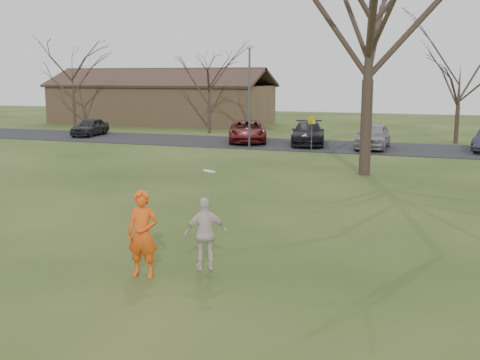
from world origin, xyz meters
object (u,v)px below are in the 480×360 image
(building, at_px, (161,102))
(lamp_post, at_px, (249,83))
(car_4, at_px, (373,136))
(catching_play, at_px, (206,233))
(car_0, at_px, (90,127))
(car_2, at_px, (248,131))
(car_3, at_px, (308,133))
(big_tree, at_px, (370,13))
(player_defender, at_px, (143,234))

(building, relative_size, lamp_post, 3.29)
(car_4, height_order, catching_play, catching_play)
(car_4, distance_m, lamp_post, 8.14)
(car_0, height_order, car_2, car_2)
(car_0, relative_size, catching_play, 1.72)
(car_3, bearing_deg, building, 131.35)
(car_4, relative_size, big_tree, 0.32)
(building, bearing_deg, car_0, -87.11)
(player_defender, height_order, car_2, player_defender)
(catching_play, height_order, lamp_post, lamp_post)
(car_0, xyz_separation_m, car_2, (12.30, -0.05, 0.07))
(car_2, xyz_separation_m, lamp_post, (1.06, -2.80, 3.21))
(car_3, bearing_deg, car_2, 167.03)
(car_3, height_order, catching_play, catching_play)
(catching_play, height_order, big_tree, big_tree)
(building, bearing_deg, player_defender, -63.25)
(player_defender, relative_size, car_0, 0.51)
(player_defender, bearing_deg, car_0, 119.44)
(lamp_post, height_order, big_tree, big_tree)
(catching_play, height_order, building, building)
(player_defender, xyz_separation_m, car_0, (-18.59, 25.51, -0.28))
(car_0, bearing_deg, car_3, -5.98)
(car_4, bearing_deg, catching_play, -91.06)
(car_3, relative_size, big_tree, 0.36)
(car_4, relative_size, catching_play, 2.02)
(car_3, bearing_deg, car_0, 167.76)
(car_4, distance_m, catching_play, 24.28)
(catching_play, bearing_deg, car_0, 128.43)
(car_3, distance_m, big_tree, 12.95)
(car_0, bearing_deg, lamp_post, -17.55)
(car_3, xyz_separation_m, big_tree, (4.95, -10.22, 6.23))
(car_4, bearing_deg, building, 148.14)
(car_2, distance_m, lamp_post, 4.39)
(player_defender, xyz_separation_m, building, (-19.23, 38.16, 0.97))
(car_3, xyz_separation_m, building, (-17.05, 12.78, 1.17))
(lamp_post, bearing_deg, player_defender, -77.00)
(car_4, xyz_separation_m, catching_play, (-0.68, -24.27, 0.19))
(player_defender, distance_m, big_tree, 16.55)
(catching_play, relative_size, building, 0.11)
(car_2, xyz_separation_m, big_tree, (9.06, -10.30, 6.24))
(catching_play, xyz_separation_m, big_tree, (1.46, 14.73, 6.02))
(car_3, relative_size, car_4, 1.12)
(player_defender, xyz_separation_m, lamp_post, (-5.23, 22.66, 3.01))
(car_2, relative_size, building, 0.25)
(car_3, bearing_deg, big_tree, -75.93)
(player_defender, relative_size, lamp_post, 0.31)
(lamp_post, bearing_deg, building, 132.09)
(building, bearing_deg, lamp_post, -47.91)
(car_3, bearing_deg, catching_play, -93.82)
(player_defender, relative_size, catching_play, 0.87)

